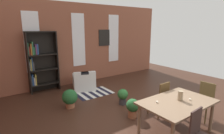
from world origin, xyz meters
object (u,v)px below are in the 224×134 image
Objects in this scene: dining_chair_head_right at (204,100)px; potted_plant_by_shelf at (70,98)px; vase_on_table at (180,96)px; armchair_white at (84,82)px; dining_table at (177,105)px; potted_plant_corner at (123,96)px; dining_chair_far_right at (160,98)px; bookshelf_tall at (40,61)px; potted_plant_window at (133,107)px.

potted_plant_by_shelf is at bearing 135.15° from dining_chair_head_right.
vase_on_table is 3.88m from armchair_white.
potted_plant_corner is at bearing 90.37° from dining_table.
vase_on_table is at bearing -86.97° from potted_plant_corner.
dining_table is 1.92m from potted_plant_corner.
potted_plant_by_shelf is (-1.51, 2.61, -0.57)m from vase_on_table.
dining_table is 7.61× the size of vase_on_table.
dining_table is at bearing -89.63° from potted_plant_corner.
armchair_white reaches higher than potted_plant_corner.
armchair_white is at bearing 48.43° from potted_plant_by_shelf.
dining_chair_far_right is at bearing -76.58° from armchair_white.
dining_chair_head_right is 1.00× the size of dining_chair_far_right.
armchair_white is (-0.73, 3.06, -0.23)m from dining_chair_far_right.
dining_chair_head_right is at bearing -42.13° from dining_chair_far_right.
dining_chair_far_right is 2.59m from potted_plant_by_shelf.
bookshelf_tall reaches higher than potted_plant_corner.
dining_chair_far_right is 0.94× the size of armchair_white.
dining_chair_far_right is 3.15m from armchair_white.
potted_plant_by_shelf is 1.11× the size of potted_plant_window.
vase_on_table is 1.97m from potted_plant_corner.
dining_chair_head_right is at bearing -57.22° from bookshelf_tall.
bookshelf_tall is (-2.90, 4.51, 0.63)m from dining_chair_head_right.
potted_plant_by_shelf reaches higher than potted_plant_corner.
potted_plant_window is at bearing -67.35° from bookshelf_tall.
vase_on_table is 0.88m from dining_chair_far_right.
bookshelf_tall is 4.44× the size of potted_plant_corner.
potted_plant_corner is 0.81m from potted_plant_window.
potted_plant_window is (-0.28, -0.77, 0.00)m from potted_plant_corner.
dining_chair_far_right is 1.69× the size of potted_plant_by_shelf.
vase_on_table is 0.38× the size of potted_plant_by_shelf.
dining_table is at bearing -61.35° from potted_plant_by_shelf.
bookshelf_tall is at bearing 122.79° from potted_plant_corner.
potted_plant_corner is at bearing 122.77° from dining_chair_head_right.
potted_plant_corner is at bearing 93.03° from vase_on_table.
armchair_white is (-0.36, 3.81, -0.41)m from dining_table.
bookshelf_tall is 3.92× the size of potted_plant_by_shelf.
dining_chair_head_right reaches higher than potted_plant_by_shelf.
potted_plant_by_shelf is (0.29, -1.91, -0.83)m from bookshelf_tall.
potted_plant_by_shelf is at bearing -81.40° from bookshelf_tall.
potted_plant_window is at bearing 151.37° from dining_chair_far_right.
dining_chair_far_right is 0.79m from potted_plant_window.
dining_chair_head_right is at bearing -57.23° from potted_plant_corner.
dining_table is 1.72× the size of dining_chair_far_right.
potted_plant_by_shelf is 1.88m from potted_plant_window.
dining_table is 0.21m from vase_on_table.
dining_chair_head_right is at bearing 0.21° from dining_table.
vase_on_table reaches higher than potted_plant_by_shelf.
potted_plant_window is (-0.66, 0.36, -0.23)m from dining_chair_far_right.
dining_table is at bearing -179.79° from dining_chair_head_right.
dining_table reaches higher than potted_plant_corner.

